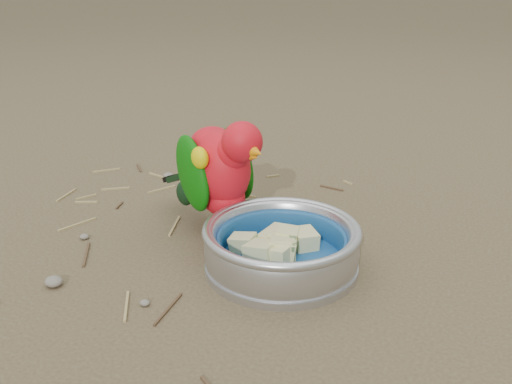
% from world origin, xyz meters
% --- Properties ---
extents(ground, '(60.00, 60.00, 0.00)m').
position_xyz_m(ground, '(0.00, 0.00, 0.00)').
color(ground, brown).
extents(food_bowl, '(0.20, 0.20, 0.02)m').
position_xyz_m(food_bowl, '(0.04, 0.08, 0.01)').
color(food_bowl, '#B2B2BA').
rests_on(food_bowl, ground).
extents(bowl_wall, '(0.20, 0.20, 0.04)m').
position_xyz_m(bowl_wall, '(0.04, 0.08, 0.04)').
color(bowl_wall, '#B2B2BA').
rests_on(bowl_wall, food_bowl).
extents(fruit_wedges, '(0.12, 0.12, 0.03)m').
position_xyz_m(fruit_wedges, '(0.04, 0.08, 0.03)').
color(fruit_wedges, beige).
rests_on(fruit_wedges, food_bowl).
extents(lory_parrot, '(0.24, 0.19, 0.17)m').
position_xyz_m(lory_parrot, '(-0.09, 0.14, 0.09)').
color(lory_parrot, red).
rests_on(lory_parrot, ground).
extents(ground_debris, '(0.90, 0.80, 0.01)m').
position_xyz_m(ground_debris, '(0.01, 0.02, 0.00)').
color(ground_debris, '#9B8552').
rests_on(ground_debris, ground).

